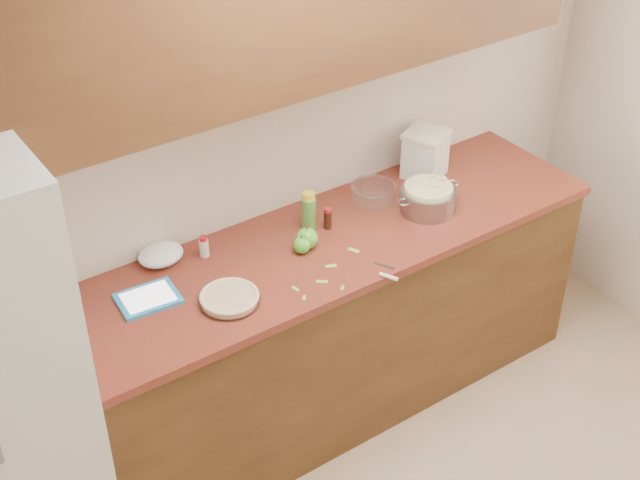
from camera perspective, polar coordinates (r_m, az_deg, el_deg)
room_shell at (r=2.63m, az=18.08°, el=-8.94°), size 3.60×3.60×3.60m
counter_run at (r=3.97m, az=-0.50°, el=-5.85°), size 2.64×0.68×0.92m
pie at (r=3.40m, az=-5.81°, el=-3.73°), size 0.24×0.24×0.04m
colander at (r=3.91m, az=6.92°, el=2.64°), size 0.33×0.24×0.12m
flour_canister at (r=4.14m, az=6.76°, el=5.50°), size 0.24×0.24×0.22m
tablet at (r=3.46m, az=-10.95°, el=-3.69°), size 0.24×0.19×0.02m
paring_knife at (r=3.53m, az=4.38°, el=-2.24°), size 0.09×0.16×0.02m
lemon_bottle at (r=3.76m, az=-0.73°, el=1.88°), size 0.06×0.06×0.17m
cinnamon_shaker at (r=3.64m, az=-7.44°, el=-0.43°), size 0.04×0.04×0.09m
vanilla_bottle at (r=3.77m, az=0.50°, el=1.37°), size 0.03×0.03×0.10m
mixing_bowl at (r=3.97m, az=3.46°, el=3.10°), size 0.20×0.20×0.08m
paper_towel at (r=3.63m, az=-10.16°, el=-0.92°), size 0.22×0.20×0.08m
apple_left at (r=3.63m, az=-1.18°, el=-0.33°), size 0.07×0.07×0.08m
apple_center at (r=3.65m, az=-0.84°, el=0.11°), size 0.09×0.09×0.10m
peel_a at (r=3.66m, az=2.16°, el=-0.66°), size 0.04×0.05×0.00m
peel_b at (r=3.46m, az=1.44°, el=-3.07°), size 0.03×0.03×0.00m
peel_c at (r=3.46m, az=-1.58°, el=-3.14°), size 0.02×0.04×0.00m
peel_d at (r=3.49m, az=0.13°, el=-2.68°), size 0.05×0.04×0.00m
peel_e at (r=3.57m, az=0.71°, el=-1.68°), size 0.05×0.03×0.00m
peel_f at (r=3.41m, az=-1.01°, el=-3.72°), size 0.03×0.03×0.00m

